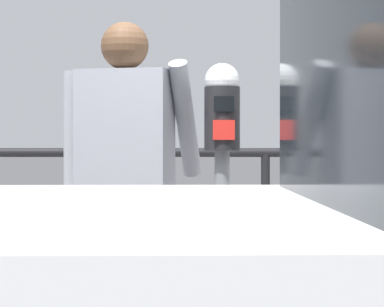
% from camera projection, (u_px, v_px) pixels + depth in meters
% --- Properties ---
extents(parking_meter, '(0.17, 0.18, 1.49)m').
position_uv_depth(parking_meter, '(218.00, 154.00, 3.87)').
color(parking_meter, slate).
rests_on(parking_meter, sidewalk_curb).
extents(pedestrian_at_meter, '(0.68, 0.41, 1.70)m').
position_uv_depth(pedestrian_at_meter, '(121.00, 175.00, 3.98)').
color(pedestrian_at_meter, '#1E233F').
rests_on(pedestrian_at_meter, sidewalk_curb).
extents(background_railing, '(24.06, 0.06, 1.08)m').
position_uv_depth(background_railing, '(261.00, 194.00, 5.63)').
color(background_railing, black).
rests_on(background_railing, sidewalk_curb).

